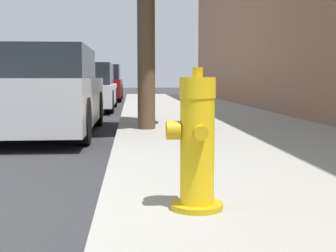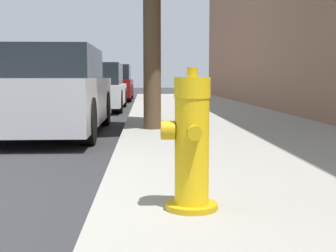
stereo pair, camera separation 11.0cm
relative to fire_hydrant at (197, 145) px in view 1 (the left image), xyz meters
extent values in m
cylinder|color=#C39C11|center=(0.00, 0.00, -0.38)|extent=(0.32, 0.32, 0.04)
cylinder|color=yellow|center=(0.00, 0.00, -0.04)|extent=(0.21, 0.21, 0.64)
cylinder|color=yellow|center=(0.00, 0.00, 0.35)|extent=(0.22, 0.22, 0.12)
cylinder|color=#C39C11|center=(0.00, 0.00, 0.44)|extent=(0.06, 0.06, 0.06)
cylinder|color=#C39C11|center=(0.00, -0.14, 0.09)|extent=(0.08, 0.07, 0.08)
cylinder|color=#C39C11|center=(0.00, 0.14, 0.09)|extent=(0.08, 0.07, 0.08)
cylinder|color=#C39C11|center=(-0.14, 0.00, 0.09)|extent=(0.08, 0.11, 0.11)
cube|color=#B7B7BC|center=(-1.86, 4.95, 0.03)|extent=(1.76, 4.23, 0.73)
cube|color=black|center=(-1.86, 4.78, 0.64)|extent=(1.62, 2.33, 0.49)
cylinder|color=black|center=(-2.66, 6.26, -0.19)|extent=(0.20, 0.66, 0.66)
cylinder|color=black|center=(-1.06, 6.26, -0.19)|extent=(0.20, 0.66, 0.66)
cylinder|color=black|center=(-1.06, 3.64, -0.19)|extent=(0.20, 0.66, 0.66)
cube|color=silver|center=(-1.73, 10.64, -0.07)|extent=(1.73, 4.21, 0.56)
cube|color=black|center=(-1.73, 10.47, 0.51)|extent=(1.59, 2.32, 0.59)
cylinder|color=black|center=(-2.52, 11.94, -0.21)|extent=(0.20, 0.61, 0.61)
cylinder|color=black|center=(-0.95, 11.94, -0.21)|extent=(0.20, 0.61, 0.61)
cylinder|color=black|center=(-2.52, 9.33, -0.21)|extent=(0.20, 0.61, 0.61)
cylinder|color=black|center=(-0.95, 9.33, -0.21)|extent=(0.20, 0.61, 0.61)
cube|color=maroon|center=(-1.66, 16.24, -0.01)|extent=(1.74, 4.27, 0.66)
cube|color=black|center=(-1.66, 16.07, 0.62)|extent=(1.61, 2.35, 0.58)
cylinder|color=black|center=(-2.45, 17.57, -0.19)|extent=(0.20, 0.65, 0.65)
cylinder|color=black|center=(-0.86, 17.57, -0.19)|extent=(0.20, 0.65, 0.65)
cylinder|color=black|center=(-2.45, 14.92, -0.19)|extent=(0.20, 0.65, 0.65)
cylinder|color=black|center=(-0.86, 14.92, -0.19)|extent=(0.20, 0.65, 0.65)
cylinder|color=brown|center=(-0.16, 4.53, 1.22)|extent=(0.27, 0.27, 3.22)
camera|label=1|loc=(-0.39, -2.78, 0.41)|focal=50.00mm
camera|label=2|loc=(-0.28, -2.79, 0.41)|focal=50.00mm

